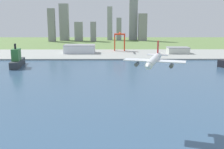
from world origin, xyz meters
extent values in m
plane|color=#638246|center=(0.00, 300.00, 0.00)|extent=(2400.00, 2400.00, 0.00)
cube|color=#385675|center=(0.00, 240.00, 0.07)|extent=(840.00, 360.00, 0.15)
cube|color=#9C9F9A|center=(0.00, 490.00, 1.25)|extent=(840.00, 140.00, 2.50)
cylinder|color=silver|center=(12.37, 124.64, 46.76)|extent=(16.39, 40.50, 4.54)
cone|color=silver|center=(5.81, 103.32, 46.76)|extent=(5.59, 6.05, 4.32)
cube|color=silver|center=(12.97, 126.60, 46.08)|extent=(39.37, 19.92, 0.50)
cube|color=red|center=(17.80, 142.26, 51.76)|extent=(1.92, 4.85, 10.90)
cube|color=silver|center=(17.80, 142.26, 47.67)|extent=(14.54, 8.38, 0.36)
cylinder|color=#4C4F54|center=(22.89, 122.26, 43.58)|extent=(4.08, 6.22, 2.50)
cylinder|color=#4C4F54|center=(2.33, 128.58, 43.58)|extent=(4.08, 6.22, 2.50)
cube|color=#2D3338|center=(-153.92, 361.68, 5.13)|extent=(19.43, 59.89, 9.97)
cube|color=#337238|center=(-153.24, 356.29, 18.69)|extent=(12.76, 22.29, 17.15)
cylinder|color=black|center=(-152.87, 353.37, 31.25)|extent=(2.91, 2.91, 7.98)
cube|color=red|center=(-4.62, 530.75, 19.39)|extent=(2.20, 2.20, 33.77)
cube|color=red|center=(16.13, 530.75, 19.39)|extent=(2.20, 2.20, 33.77)
cube|color=red|center=(-4.62, 538.75, 19.39)|extent=(2.20, 2.20, 33.77)
cube|color=red|center=(16.13, 538.75, 19.39)|extent=(2.20, 2.20, 33.77)
cube|color=red|center=(5.76, 534.75, 37.67)|extent=(23.15, 10.00, 2.80)
cube|color=red|center=(5.76, 523.00, 40.47)|extent=(2.60, 47.01, 2.60)
cube|color=silver|center=(-75.41, 499.87, 10.12)|extent=(60.38, 33.62, 15.24)
cube|color=gray|center=(-75.41, 499.87, 18.34)|extent=(61.58, 34.29, 1.20)
cube|color=silver|center=(120.18, 492.46, 8.09)|extent=(41.26, 26.59, 11.19)
cube|color=gray|center=(120.18, 492.46, 14.29)|extent=(42.08, 27.12, 1.20)
cube|color=gray|center=(-190.99, 790.13, 49.34)|extent=(20.32, 16.52, 98.67)
cube|color=gray|center=(-159.40, 830.43, 57.02)|extent=(27.55, 22.21, 114.04)
cube|color=gray|center=(-112.14, 812.66, 29.22)|extent=(24.42, 18.94, 58.45)
cube|color=gray|center=(-65.59, 796.80, 29.77)|extent=(16.28, 24.58, 59.54)
cube|color=#979C9C|center=(-14.98, 848.18, 53.12)|extent=(16.35, 14.36, 106.23)
cube|color=gray|center=(14.29, 840.40, 35.63)|extent=(15.35, 20.47, 71.26)
cube|color=gray|center=(59.84, 839.91, 74.77)|extent=(26.37, 16.19, 149.53)
cube|color=gray|center=(88.04, 819.92, 42.09)|extent=(25.95, 21.36, 84.19)
camera|label=1|loc=(-14.93, -41.00, 72.80)|focal=43.42mm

